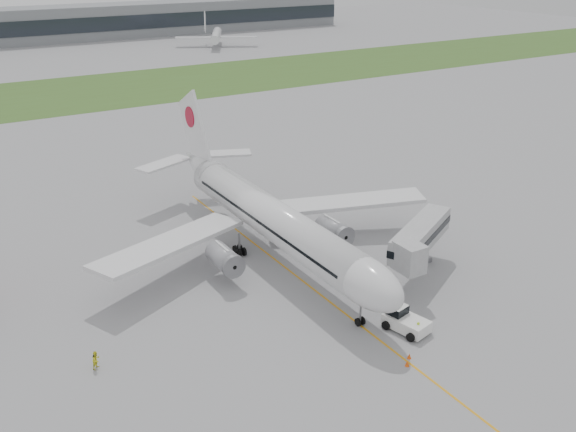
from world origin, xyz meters
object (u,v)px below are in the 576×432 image
airliner (268,215)px  ground_crew_near (417,329)px  jet_bridge (419,239)px  pushback_tug (404,320)px

airliner → ground_crew_near: airliner is taller
jet_bridge → airliner: bearing=102.6°
airliner → pushback_tug: bearing=-81.2°
pushback_tug → jet_bridge: size_ratio=0.38×
ground_crew_near → jet_bridge: bearing=-147.2°
pushback_tug → jet_bridge: (9.12, 8.31, 3.94)m
airliner → ground_crew_near: 25.45m
airliner → ground_crew_near: bearing=-81.4°
jet_bridge → ground_crew_near: bearing=-159.6°
airliner → pushback_tug: airliner is taller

